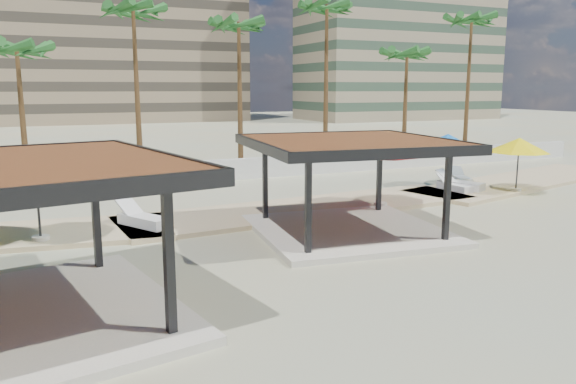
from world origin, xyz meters
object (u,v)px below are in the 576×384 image
at_px(umbrella_c, 382,147).
at_px(lounger_c, 460,185).
at_px(lounger_a, 144,220).
at_px(lounger_d, 461,179).
at_px(pavilion_west, 5,231).
at_px(pavilion_central, 349,177).
at_px(lounger_b, 454,186).

bearing_deg(umbrella_c, lounger_c, 16.85).
xyz_separation_m(lounger_a, lounger_c, (15.86, 1.21, 0.00)).
height_order(lounger_c, lounger_d, lounger_c).
relative_size(pavilion_west, umbrella_c, 2.04).
xyz_separation_m(pavilion_central, lounger_d, (10.69, 6.31, -1.68)).
height_order(pavilion_west, lounger_a, pavilion_west).
height_order(pavilion_central, lounger_a, pavilion_central).
xyz_separation_m(pavilion_west, lounger_d, (21.53, 10.33, -1.83)).
bearing_deg(pavilion_west, lounger_a, 50.91).
bearing_deg(umbrella_c, lounger_d, 24.91).
height_order(pavilion_central, pavilion_west, pavilion_west).
distance_m(pavilion_central, lounger_c, 10.44).
xyz_separation_m(lounger_c, lounger_d, (1.50, 1.65, -0.04)).
bearing_deg(pavilion_west, lounger_d, 15.71).
bearing_deg(lounger_c, lounger_a, 70.94).
height_order(lounger_a, lounger_b, lounger_a).
distance_m(pavilion_central, lounger_b, 9.93).
bearing_deg(lounger_c, umbrella_c, 83.42).
relative_size(lounger_a, lounger_d, 1.18).
relative_size(lounger_b, lounger_c, 0.82).
height_order(umbrella_c, lounger_b, umbrella_c).
xyz_separation_m(umbrella_c, lounger_c, (5.91, 1.79, -2.33)).
bearing_deg(lounger_a, lounger_b, -114.72).
bearing_deg(lounger_a, lounger_d, -109.25).
xyz_separation_m(pavilion_central, lounger_a, (-6.67, 3.45, -1.65)).
xyz_separation_m(umbrella_c, lounger_d, (7.41, 3.44, -2.37)).
distance_m(pavilion_central, lounger_a, 7.69).
xyz_separation_m(pavilion_central, umbrella_c, (3.28, 2.87, 0.69)).
distance_m(pavilion_central, lounger_d, 12.53).
bearing_deg(lounger_b, lounger_d, -52.41).
relative_size(pavilion_central, lounger_a, 3.07).
bearing_deg(lounger_c, lounger_d, -65.69).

